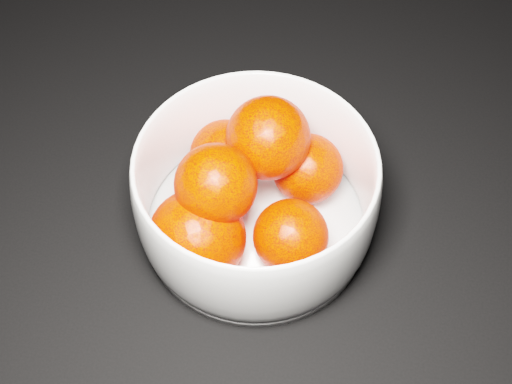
# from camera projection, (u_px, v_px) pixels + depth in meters

# --- Properties ---
(ground) EXTENTS (3.00, 3.00, 0.00)m
(ground) POSITION_uv_depth(u_px,v_px,m) (69.00, 13.00, 0.79)
(ground) COLOR black
(ground) RESTS_ON ground
(bowl) EXTENTS (0.20, 0.20, 0.10)m
(bowl) POSITION_uv_depth(u_px,v_px,m) (256.00, 195.00, 0.59)
(bowl) COLOR white
(bowl) RESTS_ON ground
(orange_pile) EXTENTS (0.15, 0.16, 0.11)m
(orange_pile) POSITION_uv_depth(u_px,v_px,m) (243.00, 190.00, 0.58)
(orange_pile) COLOR #EE1B00
(orange_pile) RESTS_ON bowl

